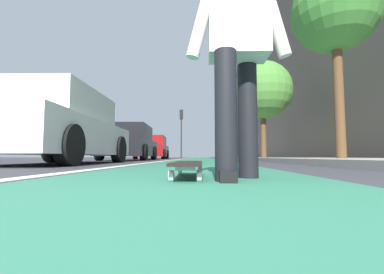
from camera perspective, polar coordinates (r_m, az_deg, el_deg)
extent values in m
plane|color=#38383D|center=(10.64, 1.33, -5.19)|extent=(80.00, 80.00, 0.00)
cube|color=#2D7256|center=(24.64, 1.71, -4.72)|extent=(56.00, 1.99, 0.00)
cube|color=silver|center=(20.68, -1.53, -4.78)|extent=(52.00, 0.16, 0.01)
cube|color=#9E9B93|center=(18.95, 12.36, -4.56)|extent=(52.00, 3.20, 0.11)
cube|color=#595249|center=(24.48, 17.65, 11.70)|extent=(40.00, 1.20, 13.68)
cylinder|color=white|center=(2.17, -2.72, -7.47)|extent=(0.07, 0.03, 0.07)
cylinder|color=white|center=(2.16, 1.81, -7.48)|extent=(0.07, 0.03, 0.07)
cylinder|color=white|center=(1.57, -4.62, -8.64)|extent=(0.07, 0.03, 0.07)
cylinder|color=white|center=(1.56, 1.65, -8.68)|extent=(0.07, 0.03, 0.07)
cube|color=silver|center=(2.16, -0.46, -6.22)|extent=(0.06, 0.12, 0.02)
cube|color=silver|center=(1.56, -1.49, -6.93)|extent=(0.06, 0.12, 0.02)
cube|color=black|center=(1.86, -0.89, -5.83)|extent=(0.84, 0.20, 0.02)
cylinder|color=black|center=(1.62, 7.54, 4.84)|extent=(0.14, 0.14, 0.82)
cylinder|color=black|center=(1.90, 12.24, 3.54)|extent=(0.14, 0.14, 0.82)
cube|color=black|center=(1.60, 7.67, -8.54)|extent=(0.26, 0.10, 0.07)
cube|color=silver|center=(1.98, 10.14, 24.97)|extent=(0.24, 0.40, 0.60)
cylinder|color=silver|center=(1.96, 2.45, 25.16)|extent=(0.09, 0.24, 0.60)
cylinder|color=silver|center=(2.02, 17.55, 24.41)|extent=(0.09, 0.24, 0.60)
cube|color=silver|center=(6.03, -27.36, -0.16)|extent=(4.15, 1.89, 0.70)
cube|color=silver|center=(5.97, -27.83, 6.18)|extent=(2.29, 1.71, 0.60)
cube|color=#4C606B|center=(6.97, -23.33, 4.58)|extent=(0.07, 1.60, 0.51)
cylinder|color=black|center=(7.55, -28.58, -2.46)|extent=(0.67, 0.23, 0.67)
cylinder|color=black|center=(6.87, -15.94, -2.69)|extent=(0.67, 0.23, 0.67)
cylinder|color=black|center=(4.49, -25.50, -1.63)|extent=(0.67, 0.23, 0.67)
cube|color=black|center=(11.28, -13.64, -2.35)|extent=(4.14, 1.92, 0.70)
cube|color=black|center=(11.17, -13.76, 1.01)|extent=(2.30, 1.71, 0.60)
cube|color=#4C606B|center=(12.26, -12.52, 0.52)|extent=(0.10, 1.55, 0.51)
cylinder|color=black|center=(12.71, -16.01, -3.47)|extent=(0.64, 0.24, 0.63)
cylinder|color=black|center=(12.36, -8.49, -3.57)|extent=(0.64, 0.24, 0.63)
cylinder|color=black|center=(10.30, -19.86, -3.20)|extent=(0.64, 0.24, 0.63)
cylinder|color=black|center=(9.86, -10.62, -3.35)|extent=(0.64, 0.24, 0.63)
cube|color=maroon|center=(16.85, -8.78, -3.10)|extent=(4.08, 1.94, 0.70)
cube|color=maroon|center=(16.73, -8.82, -0.86)|extent=(2.27, 1.72, 0.60)
cube|color=#4C606B|center=(17.82, -8.32, -1.08)|extent=(0.11, 1.56, 0.51)
cylinder|color=black|center=(18.21, -10.85, -3.83)|extent=(0.61, 0.25, 0.60)
cylinder|color=black|center=(17.99, -5.56, -3.88)|extent=(0.61, 0.25, 0.60)
cylinder|color=black|center=(15.77, -12.46, -3.73)|extent=(0.61, 0.25, 0.60)
cylinder|color=black|center=(15.51, -6.36, -3.80)|extent=(0.61, 0.25, 0.60)
cylinder|color=#2D2D2D|center=(21.78, -2.40, -0.36)|extent=(0.12, 0.12, 3.35)
cube|color=black|center=(22.02, -2.39, 5.02)|extent=(0.24, 0.28, 0.80)
sphere|color=red|center=(22.19, -2.36, 5.63)|extent=(0.16, 0.16, 0.16)
sphere|color=#392907|center=(22.15, -2.36, 4.97)|extent=(0.16, 0.16, 0.16)
sphere|color=black|center=(22.11, -2.36, 4.30)|extent=(0.16, 0.16, 0.16)
cylinder|color=brown|center=(6.46, 29.84, 7.16)|extent=(0.20, 0.20, 2.76)
sphere|color=#3D7F33|center=(7.13, 29.16, 23.42)|extent=(1.88, 1.88, 1.88)
cylinder|color=brown|center=(12.76, 15.56, 0.44)|extent=(0.26, 0.26, 2.37)
sphere|color=#4C8C38|center=(13.12, 15.37, 9.96)|extent=(2.83, 2.83, 2.83)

